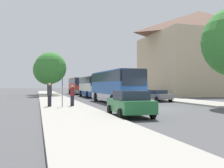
% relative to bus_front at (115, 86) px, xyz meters
% --- Properties ---
extents(ground_plane, '(300.00, 300.00, 0.00)m').
position_rel_bus_front_xyz_m(ground_plane, '(1.48, -6.96, -1.76)').
color(ground_plane, '#4C4C4F').
rests_on(ground_plane, ground).
extents(sidewalk_left, '(4.00, 120.00, 0.15)m').
position_rel_bus_front_xyz_m(sidewalk_left, '(-5.52, -6.96, -1.69)').
color(sidewalk_left, '#A39E93').
rests_on(sidewalk_left, ground_plane).
extents(building_right_background, '(18.87, 15.84, 15.85)m').
position_rel_bus_front_xyz_m(building_right_background, '(21.58, 16.89, 6.16)').
color(building_right_background, '#C6B28E').
rests_on(building_right_background, ground_plane).
extents(bus_front, '(2.95, 10.93, 3.30)m').
position_rel_bus_front_xyz_m(bus_front, '(0.00, 0.00, 0.00)').
color(bus_front, silver).
rests_on(bus_front, ground_plane).
extents(bus_middle, '(2.76, 10.25, 3.19)m').
position_rel_bus_front_xyz_m(bus_middle, '(0.34, 13.78, -0.06)').
color(bus_middle, '#2D519E').
rests_on(bus_middle, ground_plane).
extents(bus_rear, '(2.95, 10.30, 3.30)m').
position_rel_bus_front_xyz_m(bus_rear, '(0.24, 27.48, 0.00)').
color(bus_rear, gray).
rests_on(bus_rear, ground_plane).
extents(parked_car_left_curb, '(2.17, 4.01, 1.54)m').
position_rel_bus_front_xyz_m(parked_car_left_curb, '(-2.46, -11.46, -0.96)').
color(parked_car_left_curb, '#236B38').
rests_on(parked_car_left_curb, ground_plane).
extents(parked_car_right_near, '(2.05, 4.10, 1.31)m').
position_rel_bus_front_xyz_m(parked_car_right_near, '(5.60, 1.46, -1.06)').
color(parked_car_right_near, slate).
rests_on(parked_car_right_near, ground_plane).
extents(parked_car_right_far, '(2.01, 4.54, 1.41)m').
position_rel_bus_front_xyz_m(parked_car_right_far, '(5.62, 11.80, -1.02)').
color(parked_car_right_far, '#233D9E').
rests_on(parked_car_right_far, ground_plane).
extents(bus_stop_sign, '(0.08, 0.45, 2.28)m').
position_rel_bus_front_xyz_m(bus_stop_sign, '(-5.85, -5.12, -0.19)').
color(bus_stop_sign, gray).
rests_on(bus_stop_sign, sidewalk_left).
extents(pedestrian_waiting_near, '(0.36, 0.36, 1.73)m').
position_rel_bus_front_xyz_m(pedestrian_waiting_near, '(-4.95, -4.20, -0.74)').
color(pedestrian_waiting_near, '#23232D').
rests_on(pedestrian_waiting_near, sidewalk_left).
extents(pedestrian_waiting_far, '(0.36, 0.36, 1.90)m').
position_rel_bus_front_xyz_m(pedestrian_waiting_far, '(-6.80, -4.32, -0.65)').
color(pedestrian_waiting_far, '#23232D').
rests_on(pedestrian_waiting_far, sidewalk_left).
extents(tree_left_near, '(5.83, 5.83, 7.64)m').
position_rel_bus_front_xyz_m(tree_left_near, '(-5.72, 26.85, 3.10)').
color(tree_left_near, brown).
rests_on(tree_left_near, sidewalk_left).
extents(tree_left_far, '(5.32, 5.32, 7.28)m').
position_rel_bus_front_xyz_m(tree_left_far, '(-5.64, 19.10, 3.00)').
color(tree_left_far, brown).
rests_on(tree_left_far, sidewalk_left).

